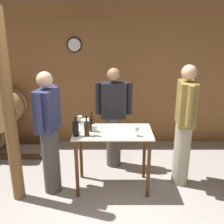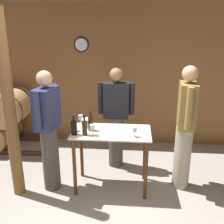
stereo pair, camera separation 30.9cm
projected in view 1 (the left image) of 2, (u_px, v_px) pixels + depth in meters
back_wall at (106, 76)px, 5.04m from camera, size 8.40×0.08×2.70m
tasting_table at (112, 143)px, 3.69m from camera, size 1.09×0.61×0.89m
wooden_post at (7, 105)px, 3.24m from camera, size 0.16×0.16×2.70m
wine_bottle_far_left at (75, 129)px, 3.46m from camera, size 0.08×0.08×0.27m
wine_bottle_left at (86, 128)px, 3.45m from camera, size 0.07×0.07×0.27m
wine_bottle_center at (91, 124)px, 3.61m from camera, size 0.07×0.07×0.28m
wine_glass_near_left at (79, 119)px, 3.83m from camera, size 0.07×0.07×0.14m
wine_glass_near_center at (94, 128)px, 3.45m from camera, size 0.07×0.07×0.15m
wine_glass_near_right at (136, 129)px, 3.46m from camera, size 0.06×0.06×0.13m
ice_bucket at (86, 123)px, 3.76m from camera, size 0.15×0.15×0.12m
person_host at (184, 124)px, 3.72m from camera, size 0.25×0.59×1.79m
person_visitor_with_scarf at (48, 132)px, 3.53m from camera, size 0.29×0.58×1.74m
person_visitor_bearded at (113, 116)px, 4.26m from camera, size 0.59×0.24×1.67m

